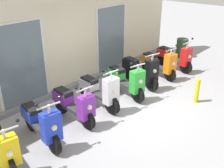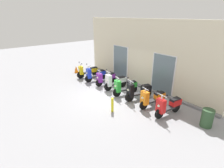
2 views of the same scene
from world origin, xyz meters
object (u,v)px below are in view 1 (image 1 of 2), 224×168
scooter_blue (41,123)px  scooter_yellow (0,143)px  scooter_green (126,80)px  trash_bin (182,48)px  scooter_white (100,91)px  curb_bollard (197,91)px  scooter_black (141,70)px  scooter_orange (159,63)px  scooter_purple (74,104)px  scooter_red (175,57)px

scooter_blue → scooter_yellow: bearing=180.0°
scooter_blue → scooter_green: bearing=0.1°
trash_bin → scooter_green: bearing=-173.5°
scooter_white → curb_bollard: scooter_white is taller
scooter_black → scooter_orange: bearing=-4.1°
scooter_purple → curb_bollard: scooter_purple is taller
scooter_orange → scooter_red: size_ratio=0.98×
scooter_purple → curb_bollard: size_ratio=2.16×
curb_bollard → scooter_red: bearing=43.5°
scooter_green → trash_bin: scooter_green is taller
scooter_orange → scooter_red: scooter_red is taller
scooter_purple → scooter_white: size_ratio=0.96×
scooter_black → scooter_orange: (0.98, -0.07, -0.01)m
scooter_black → scooter_purple: bearing=-179.6°
scooter_blue → scooter_green: (2.93, 0.00, 0.03)m
scooter_white → scooter_orange: size_ratio=1.04×
scooter_white → scooter_black: size_ratio=0.98×
scooter_yellow → scooter_green: bearing=0.0°
scooter_green → scooter_orange: (1.86, 0.06, -0.01)m
scooter_blue → scooter_green: size_ratio=1.01×
curb_bollard → scooter_yellow: bearing=160.5°
scooter_orange → curb_bollard: scooter_orange is taller
scooter_purple → scooter_red: size_ratio=0.98×
scooter_yellow → scooter_purple: (1.95, 0.11, -0.01)m
scooter_white → scooter_black: 1.88m
scooter_yellow → scooter_orange: bearing=0.6°
scooter_white → scooter_blue: bearing=-176.4°
scooter_yellow → curb_bollard: bearing=-19.5°
scooter_white → scooter_orange: bearing=-1.2°
scooter_blue → scooter_purple: (1.02, 0.11, -0.01)m
scooter_blue → scooter_black: scooter_black is taller
scooter_white → curb_bollard: bearing=-42.9°
scooter_purple → scooter_black: 2.80m
scooter_purple → scooter_black: scooter_black is taller
scooter_green → trash_bin: (4.31, 0.49, -0.12)m
scooter_white → scooter_black: (1.88, 0.01, 0.01)m
scooter_green → curb_bollard: size_ratio=2.22×
scooter_blue → scooter_black: 3.82m
scooter_purple → scooter_white: scooter_white is taller
scooter_purple → scooter_green: 1.92m
scooter_black → scooter_red: (1.92, -0.13, -0.01)m
scooter_yellow → scooter_green: (3.87, 0.00, 0.03)m
scooter_green → curb_bollard: 1.99m
scooter_blue → scooter_orange: (4.80, 0.06, 0.02)m
scooter_orange → curb_bollard: 1.99m
trash_bin → curb_bollard: size_ratio=1.08×
scooter_blue → trash_bin: bearing=3.9°
scooter_blue → curb_bollard: size_ratio=2.24×
scooter_orange → trash_bin: 2.48m
scooter_white → curb_bollard: 2.71m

